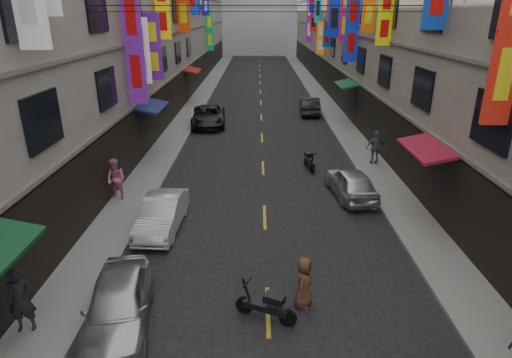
{
  "coord_description": "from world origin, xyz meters",
  "views": [
    {
      "loc": [
        -0.3,
        2.05,
        7.94
      ],
      "look_at": [
        -0.33,
        11.14,
        4.38
      ],
      "focal_mm": 30.0,
      "sensor_mm": 36.0,
      "label": 1
    }
  ],
  "objects_px": {
    "pedestrian_lnear": "(21,300)",
    "pedestrian_crossing": "(304,282)",
    "car_left_near": "(118,305)",
    "scooter_crossing": "(267,306)",
    "car_left_far": "(208,116)",
    "pedestrian_rfar": "(376,148)",
    "car_right_far": "(309,106)",
    "scooter_far_right": "(309,161)",
    "car_left_mid": "(162,214)",
    "car_right_mid": "(351,183)",
    "pedestrian_lfar": "(116,179)"
  },
  "relations": [
    {
      "from": "car_left_far",
      "to": "pedestrian_lnear",
      "type": "distance_m",
      "value": 22.33
    },
    {
      "from": "car_left_near",
      "to": "car_left_far",
      "type": "xyz_separation_m",
      "value": [
        0.05,
        21.92,
        0.02
      ]
    },
    {
      "from": "car_left_far",
      "to": "car_right_mid",
      "type": "relative_size",
      "value": 1.3
    },
    {
      "from": "car_left_far",
      "to": "car_left_near",
      "type": "bearing_deg",
      "value": -94.16
    },
    {
      "from": "scooter_crossing",
      "to": "car_right_far",
      "type": "xyz_separation_m",
      "value": [
        4.04,
        25.54,
        0.26
      ]
    },
    {
      "from": "scooter_crossing",
      "to": "car_left_near",
      "type": "relative_size",
      "value": 0.41
    },
    {
      "from": "scooter_crossing",
      "to": "car_right_mid",
      "type": "height_order",
      "value": "car_right_mid"
    },
    {
      "from": "car_right_far",
      "to": "pedestrian_lnear",
      "type": "distance_m",
      "value": 28.09
    },
    {
      "from": "car_left_mid",
      "to": "car_right_far",
      "type": "distance_m",
      "value": 21.77
    },
    {
      "from": "car_right_mid",
      "to": "car_right_far",
      "type": "relative_size",
      "value": 0.93
    },
    {
      "from": "car_left_far",
      "to": "car_right_far",
      "type": "height_order",
      "value": "car_left_far"
    },
    {
      "from": "scooter_crossing",
      "to": "pedestrian_lnear",
      "type": "distance_m",
      "value": 6.38
    },
    {
      "from": "scooter_far_right",
      "to": "car_left_mid",
      "type": "relative_size",
      "value": 0.46
    },
    {
      "from": "pedestrian_lnear",
      "to": "pedestrian_crossing",
      "type": "xyz_separation_m",
      "value": [
        7.39,
        1.17,
        -0.26
      ]
    },
    {
      "from": "car_left_far",
      "to": "pedestrian_rfar",
      "type": "height_order",
      "value": "pedestrian_rfar"
    },
    {
      "from": "scooter_crossing",
      "to": "car_right_mid",
      "type": "bearing_deg",
      "value": -1.34
    },
    {
      "from": "scooter_crossing",
      "to": "scooter_far_right",
      "type": "relative_size",
      "value": 0.94
    },
    {
      "from": "car_left_mid",
      "to": "pedestrian_lfar",
      "type": "bearing_deg",
      "value": 136.44
    },
    {
      "from": "car_left_mid",
      "to": "pedestrian_lfar",
      "type": "xyz_separation_m",
      "value": [
        -2.55,
        2.63,
        0.4
      ]
    },
    {
      "from": "car_left_near",
      "to": "car_left_far",
      "type": "bearing_deg",
      "value": 80.98
    },
    {
      "from": "pedestrian_crossing",
      "to": "car_left_mid",
      "type": "bearing_deg",
      "value": 68.11
    },
    {
      "from": "car_left_near",
      "to": "pedestrian_lnear",
      "type": "distance_m",
      "value": 2.41
    },
    {
      "from": "car_right_mid",
      "to": "pedestrian_lnear",
      "type": "distance_m",
      "value": 13.73
    },
    {
      "from": "car_left_mid",
      "to": "car_right_mid",
      "type": "relative_size",
      "value": 0.99
    },
    {
      "from": "car_right_mid",
      "to": "pedestrian_lfar",
      "type": "bearing_deg",
      "value": -4.05
    },
    {
      "from": "pedestrian_lnear",
      "to": "scooter_far_right",
      "type": "bearing_deg",
      "value": 43.31
    },
    {
      "from": "pedestrian_lnear",
      "to": "pedestrian_lfar",
      "type": "distance_m",
      "value": 8.48
    },
    {
      "from": "car_right_mid",
      "to": "pedestrian_lfar",
      "type": "height_order",
      "value": "pedestrian_lfar"
    },
    {
      "from": "car_left_far",
      "to": "pedestrian_crossing",
      "type": "xyz_separation_m",
      "value": [
        4.97,
        -21.03,
        0.07
      ]
    },
    {
      "from": "scooter_far_right",
      "to": "pedestrian_lnear",
      "type": "bearing_deg",
      "value": 46.74
    },
    {
      "from": "scooter_crossing",
      "to": "car_right_far",
      "type": "distance_m",
      "value": 25.86
    },
    {
      "from": "scooter_crossing",
      "to": "pedestrian_lfar",
      "type": "xyz_separation_m",
      "value": [
        -6.51,
        7.92,
        0.61
      ]
    },
    {
      "from": "car_left_near",
      "to": "pedestrian_lnear",
      "type": "xyz_separation_m",
      "value": [
        -2.37,
        -0.27,
        0.34
      ]
    },
    {
      "from": "pedestrian_lfar",
      "to": "scooter_far_right",
      "type": "bearing_deg",
      "value": 46.55
    },
    {
      "from": "pedestrian_crossing",
      "to": "car_left_far",
      "type": "bearing_deg",
      "value": 34.4
    },
    {
      "from": "car_right_mid",
      "to": "pedestrian_crossing",
      "type": "height_order",
      "value": "pedestrian_crossing"
    },
    {
      "from": "pedestrian_rfar",
      "to": "car_left_near",
      "type": "bearing_deg",
      "value": 44.99
    },
    {
      "from": "car_left_far",
      "to": "pedestrian_rfar",
      "type": "distance_m",
      "value": 13.48
    },
    {
      "from": "pedestrian_rfar",
      "to": "pedestrian_crossing",
      "type": "xyz_separation_m",
      "value": [
        -5.13,
        -12.1,
        -0.27
      ]
    },
    {
      "from": "car_left_mid",
      "to": "car_right_far",
      "type": "height_order",
      "value": "car_right_far"
    },
    {
      "from": "pedestrian_lfar",
      "to": "pedestrian_rfar",
      "type": "distance_m",
      "value": 13.57
    },
    {
      "from": "pedestrian_crossing",
      "to": "pedestrian_lfar",
      "type": "bearing_deg",
      "value": 67.11
    },
    {
      "from": "pedestrian_lnear",
      "to": "pedestrian_crossing",
      "type": "height_order",
      "value": "pedestrian_lnear"
    },
    {
      "from": "car_left_near",
      "to": "car_right_mid",
      "type": "distance_m",
      "value": 11.84
    },
    {
      "from": "car_right_far",
      "to": "car_left_mid",
      "type": "bearing_deg",
      "value": 70.68
    },
    {
      "from": "car_left_near",
      "to": "scooter_crossing",
      "type": "bearing_deg",
      "value": -4.81
    },
    {
      "from": "car_left_far",
      "to": "pedestrian_rfar",
      "type": "relative_size",
      "value": 2.78
    },
    {
      "from": "car_left_far",
      "to": "pedestrian_lfar",
      "type": "relative_size",
      "value": 2.78
    },
    {
      "from": "car_left_near",
      "to": "car_left_mid",
      "type": "relative_size",
      "value": 1.04
    },
    {
      "from": "car_right_far",
      "to": "pedestrian_lnear",
      "type": "bearing_deg",
      "value": 70.57
    }
  ]
}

